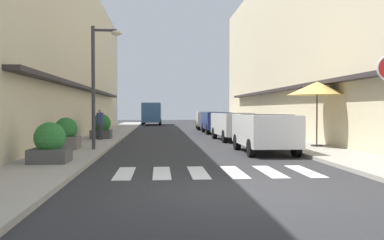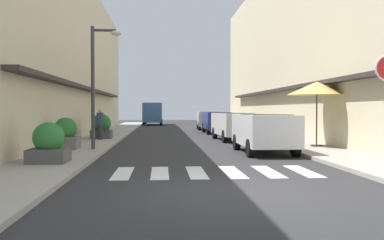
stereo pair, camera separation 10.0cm
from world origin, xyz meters
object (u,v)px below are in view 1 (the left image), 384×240
Objects in this scene: pedestrian_walking_near at (100,123)px; planter_midblock at (66,135)px; planter_far at (101,127)px; parked_car_mid at (234,123)px; planter_corner at (50,145)px; parked_car_distant at (208,118)px; street_lamp at (99,73)px; parked_car_far at (217,120)px; parked_car_near at (265,129)px; delivery_van at (152,112)px; cafe_umbrella at (317,89)px.

planter_midblock is at bearing 92.86° from pedestrian_walking_near.
pedestrian_walking_near is at bearing -85.76° from planter_far.
planter_corner is (-7.11, -9.58, -0.29)m from parked_car_mid.
parked_car_distant is 0.91× the size of street_lamp.
parked_car_far is at bearing -90.00° from parked_car_distant.
parked_car_distant reaches higher than planter_far.
street_lamp reaches higher than parked_car_mid.
street_lamp is at bearing -8.72° from planter_midblock.
delivery_van is at bearing 99.19° from parked_car_near.
parked_car_far and parked_car_distant have the same top height.
parked_car_mid is 7.06m from planter_far.
planter_far reaches higher than planter_midblock.
delivery_van reaches higher than parked_car_near.
delivery_van reaches higher than planter_corner.
cafe_umbrella is 2.20× the size of planter_midblock.
parked_car_mid is at bearing -90.00° from parked_car_distant.
planter_corner is (-2.32, -32.74, -0.77)m from delivery_van.
street_lamp is at bearing -176.19° from cafe_umbrella.
planter_far is at bearing 135.44° from parked_car_near.
planter_midblock is at bearing -95.26° from planter_far.
parked_car_mid reaches higher than planter_midblock.
delivery_van is 23.71m from pedestrian_walking_near.
delivery_van reaches higher than planter_midblock.
parked_car_near is 3.36m from cafe_umbrella.
parked_car_near is at bearing -90.00° from parked_car_far.
parked_car_mid is 1.04× the size of parked_car_distant.
planter_far is (-0.76, 6.07, -2.32)m from street_lamp.
planter_corner is at bearing -94.05° from delivery_van.
street_lamp reaches higher than parked_car_distant.
planter_far is (-7.04, -6.22, -0.19)m from parked_car_far.
parked_car_near is at bearing 23.82° from planter_corner.
parked_car_near is 6.69m from street_lamp.
planter_far is at bearing -95.66° from delivery_van.
planter_far is (0.54, 5.87, 0.06)m from planter_midblock.
parked_car_far is 1.57× the size of cafe_umbrella.
pedestrian_walking_near is (0.14, 9.13, 0.31)m from planter_corner.
parked_car_distant is 0.79× the size of delivery_van.
parked_car_mid is 3.87× the size of planter_corner.
parked_car_far is 2.67× the size of pedestrian_walking_near.
cafe_umbrella is 1.70× the size of pedestrian_walking_near.
delivery_van reaches higher than parked_car_distant.
parked_car_far is 14.27m from planter_midblock.
delivery_van is 4.67× the size of planter_corner.
planter_corner is at bearing -154.66° from cafe_umbrella.
cafe_umbrella is (8.86, 0.59, -0.54)m from street_lamp.
planter_corner is (-0.83, -4.00, -2.42)m from street_lamp.
street_lamp is 2.99× the size of pedestrian_walking_near.
parked_car_near is 3.32× the size of planter_midblock.
parked_car_near is 3.48× the size of planter_corner.
cafe_umbrella reaches higher than parked_car_distant.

